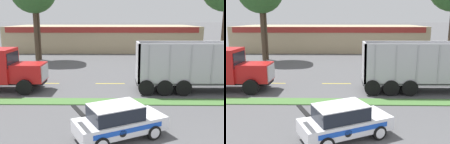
% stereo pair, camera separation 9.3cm
% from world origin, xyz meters
% --- Properties ---
extents(grass_verge, '(120.00, 1.23, 0.06)m').
position_xyz_m(grass_verge, '(0.00, 8.70, 0.03)').
color(grass_verge, '#477538').
rests_on(grass_verge, ground_plane).
extents(centre_line_3, '(2.40, 0.14, 0.01)m').
position_xyz_m(centre_line_3, '(-7.49, 13.32, 0.00)').
color(centre_line_3, yellow).
rests_on(centre_line_3, ground_plane).
extents(centre_line_4, '(2.40, 0.14, 0.01)m').
position_xyz_m(centre_line_4, '(-2.09, 13.32, 0.00)').
color(centre_line_4, yellow).
rests_on(centre_line_4, ground_plane).
extents(centre_line_5, '(2.40, 0.14, 0.01)m').
position_xyz_m(centre_line_5, '(3.31, 13.32, 0.00)').
color(centre_line_5, yellow).
rests_on(centre_line_5, ground_plane).
extents(rally_car, '(4.40, 3.33, 1.61)m').
position_xyz_m(rally_car, '(-1.51, 3.86, 0.82)').
color(rally_car, white).
rests_on(rally_car, ground_plane).
extents(store_building_backdrop, '(30.09, 12.10, 4.01)m').
position_xyz_m(store_building_backdrop, '(-3.71, 36.64, 2.01)').
color(store_building_backdrop, tan).
rests_on(store_building_backdrop, ground_plane).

